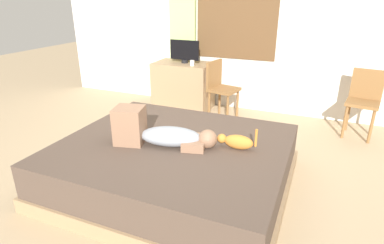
% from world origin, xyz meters
% --- Properties ---
extents(ground_plane, '(16.00, 16.00, 0.00)m').
position_xyz_m(ground_plane, '(0.00, 0.00, 0.00)').
color(ground_plane, tan).
extents(back_wall_with_window, '(6.40, 0.14, 2.90)m').
position_xyz_m(back_wall_with_window, '(-0.00, 2.56, 1.45)').
color(back_wall_with_window, silver).
rests_on(back_wall_with_window, ground).
extents(bed, '(2.11, 1.86, 0.45)m').
position_xyz_m(bed, '(0.07, 0.02, 0.22)').
color(bed, '#997A56').
rests_on(bed, ground).
extents(person_lying, '(0.94, 0.45, 0.34)m').
position_xyz_m(person_lying, '(-0.03, -0.06, 0.57)').
color(person_lying, '#8C939E').
rests_on(person_lying, bed).
extents(cat, '(0.36, 0.12, 0.21)m').
position_xyz_m(cat, '(0.64, 0.13, 0.52)').
color(cat, '#C67A2D').
rests_on(cat, bed).
extents(desk, '(0.90, 0.56, 0.74)m').
position_xyz_m(desk, '(-0.80, 2.16, 0.37)').
color(desk, '#997A56').
rests_on(desk, ground).
extents(tv_monitor, '(0.48, 0.10, 0.35)m').
position_xyz_m(tv_monitor, '(-0.77, 2.16, 0.92)').
color(tv_monitor, black).
rests_on(tv_monitor, desk).
extents(cup, '(0.06, 0.06, 0.08)m').
position_xyz_m(cup, '(-0.59, 2.01, 0.78)').
color(cup, white).
rests_on(cup, desk).
extents(chair_by_desk, '(0.45, 0.45, 0.86)m').
position_xyz_m(chair_by_desk, '(-0.10, 1.90, 0.51)').
color(chair_by_desk, brown).
rests_on(chair_by_desk, ground).
extents(chair_spare, '(0.44, 0.44, 0.86)m').
position_xyz_m(chair_spare, '(1.78, 2.05, 0.51)').
color(chair_spare, brown).
rests_on(chair_spare, ground).
extents(curtain_left, '(0.44, 0.06, 2.45)m').
position_xyz_m(curtain_left, '(-0.93, 2.44, 1.22)').
color(curtain_left, '#ADCC75').
rests_on(curtain_left, ground).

